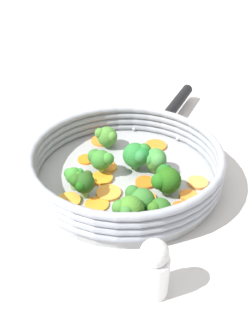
% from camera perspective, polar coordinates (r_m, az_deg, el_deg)
% --- Properties ---
extents(ground_plane, '(4.00, 4.00, 0.00)m').
position_cam_1_polar(ground_plane, '(0.73, 0.00, -2.01)').
color(ground_plane, '#BBB8B9').
extents(skillet, '(0.33, 0.33, 0.02)m').
position_cam_1_polar(skillet, '(0.72, 0.00, -1.50)').
color(skillet, '#939699').
rests_on(skillet, ground_plane).
extents(skillet_rim_wall, '(0.35, 0.35, 0.06)m').
position_cam_1_polar(skillet_rim_wall, '(0.70, 0.00, 0.84)').
color(skillet_rim_wall, '#8C919E').
rests_on(skillet_rim_wall, skillet).
extents(skillet_handle, '(0.13, 0.20, 0.02)m').
position_cam_1_polar(skillet_handle, '(0.93, 6.99, 8.82)').
color(skillet_handle, black).
rests_on(skillet_handle, skillet).
extents(skillet_rivet_left, '(0.01, 0.01, 0.01)m').
position_cam_1_polar(skillet_rivet_left, '(0.82, 7.55, 4.24)').
color(skillet_rivet_left, '#98969B').
rests_on(skillet_rivet_left, skillet).
extents(skillet_rivet_right, '(0.01, 0.01, 0.01)m').
position_cam_1_polar(skillet_rivet_right, '(0.85, 1.19, 5.69)').
color(skillet_rivet_right, '#949594').
rests_on(skillet_rivet_right, skillet).
extents(carrot_slice_0, '(0.05, 0.05, 0.01)m').
position_cam_1_polar(carrot_slice_0, '(0.66, 2.75, -4.42)').
color(carrot_slice_0, orange).
rests_on(carrot_slice_0, skillet).
extents(carrot_slice_1, '(0.06, 0.06, 0.01)m').
position_cam_1_polar(carrot_slice_1, '(0.67, -2.54, -3.63)').
color(carrot_slice_1, orange).
rests_on(carrot_slice_1, skillet).
extents(carrot_slice_2, '(0.06, 0.06, 0.00)m').
position_cam_1_polar(carrot_slice_2, '(0.70, -6.11, -2.24)').
color(carrot_slice_2, orange).
rests_on(carrot_slice_2, skillet).
extents(carrot_slice_3, '(0.04, 0.04, 0.00)m').
position_cam_1_polar(carrot_slice_3, '(0.76, -5.77, 1.26)').
color(carrot_slice_3, orange).
rests_on(carrot_slice_3, skillet).
extents(carrot_slice_4, '(0.04, 0.04, 0.00)m').
position_cam_1_polar(carrot_slice_4, '(0.65, 7.92, -5.70)').
color(carrot_slice_4, '#D95F1A').
rests_on(carrot_slice_4, skillet).
extents(carrot_slice_5, '(0.04, 0.04, 0.01)m').
position_cam_1_polar(carrot_slice_5, '(0.73, -2.46, 0.07)').
color(carrot_slice_5, orange).
rests_on(carrot_slice_5, skillet).
extents(carrot_slice_6, '(0.06, 0.06, 0.00)m').
position_cam_1_polar(carrot_slice_6, '(0.81, -3.55, 4.00)').
color(carrot_slice_6, orange).
rests_on(carrot_slice_6, skillet).
extents(carrot_slice_7, '(0.04, 0.04, 0.01)m').
position_cam_1_polar(carrot_slice_7, '(0.70, 10.38, -2.11)').
color(carrot_slice_7, '#EE9141').
rests_on(carrot_slice_7, skillet).
extents(carrot_slice_8, '(0.05, 0.05, 0.01)m').
position_cam_1_polar(carrot_slice_8, '(0.70, -3.52, -1.49)').
color(carrot_slice_8, orange).
rests_on(carrot_slice_8, skillet).
extents(carrot_slice_9, '(0.04, 0.04, 0.01)m').
position_cam_1_polar(carrot_slice_9, '(0.67, 9.08, -4.02)').
color(carrot_slice_9, orange).
rests_on(carrot_slice_9, skillet).
extents(carrot_slice_10, '(0.05, 0.05, 0.01)m').
position_cam_1_polar(carrot_slice_10, '(0.66, -8.33, -4.73)').
color(carrot_slice_10, gold).
rests_on(carrot_slice_10, skillet).
extents(carrot_slice_11, '(0.05, 0.05, 0.01)m').
position_cam_1_polar(carrot_slice_11, '(0.69, 2.81, -2.12)').
color(carrot_slice_11, orange).
rests_on(carrot_slice_11, skillet).
extents(carrot_slice_12, '(0.06, 0.06, 0.00)m').
position_cam_1_polar(carrot_slice_12, '(0.80, 4.33, 3.26)').
color(carrot_slice_12, orange).
rests_on(carrot_slice_12, skillet).
extents(carrot_slice_13, '(0.05, 0.05, 0.00)m').
position_cam_1_polar(carrot_slice_13, '(0.65, -4.24, -5.31)').
color(carrot_slice_13, orange).
rests_on(carrot_slice_13, skillet).
extents(broccoli_floret_0, '(0.05, 0.05, 0.05)m').
position_cam_1_polar(broccoli_floret_0, '(0.59, 0.36, -6.12)').
color(broccoli_floret_0, '#7FA15A').
rests_on(broccoli_floret_0, skillet).
extents(broccoli_floret_1, '(0.04, 0.05, 0.05)m').
position_cam_1_polar(broccoli_floret_1, '(0.71, 4.15, 1.26)').
color(broccoli_floret_1, '#8CAE5F').
rests_on(broccoli_floret_1, skillet).
extents(broccoli_floret_2, '(0.03, 0.03, 0.04)m').
position_cam_1_polar(broccoli_floret_2, '(0.68, -7.53, -1.16)').
color(broccoli_floret_2, '#83A761').
rests_on(broccoli_floret_2, skillet).
extents(broccoli_floret_3, '(0.05, 0.04, 0.04)m').
position_cam_1_polar(broccoli_floret_3, '(0.78, -2.79, 4.58)').
color(broccoli_floret_3, '#668F54').
rests_on(broccoli_floret_3, skillet).
extents(broccoli_floret_4, '(0.04, 0.04, 0.04)m').
position_cam_1_polar(broccoli_floret_4, '(0.61, 4.87, -6.07)').
color(broccoli_floret_4, '#7B9C54').
rests_on(broccoli_floret_4, skillet).
extents(broccoli_floret_5, '(0.03, 0.03, 0.03)m').
position_cam_1_polar(broccoli_floret_5, '(0.73, -4.38, 1.64)').
color(broccoli_floret_5, '#7E9A52').
rests_on(broccoli_floret_5, skillet).
extents(broccoli_floret_6, '(0.04, 0.04, 0.05)m').
position_cam_1_polar(broccoli_floret_6, '(0.65, -6.29, -2.11)').
color(broccoli_floret_6, '#6C9554').
rests_on(broccoli_floret_6, skillet).
extents(broccoli_floret_7, '(0.05, 0.05, 0.05)m').
position_cam_1_polar(broccoli_floret_7, '(0.66, 5.84, -1.58)').
color(broccoli_floret_7, '#6B9852').
rests_on(broccoli_floret_7, skillet).
extents(broccoli_floret_8, '(0.05, 0.05, 0.05)m').
position_cam_1_polar(broccoli_floret_8, '(0.62, 1.99, -4.62)').
color(broccoli_floret_8, '#608852').
rests_on(broccoli_floret_8, skillet).
extents(broccoli_floret_9, '(0.05, 0.05, 0.05)m').
position_cam_1_polar(broccoli_floret_9, '(0.71, 1.70, 1.90)').
color(broccoli_floret_9, '#5C8F4A').
rests_on(broccoli_floret_9, skillet).
extents(broccoli_floret_10, '(0.04, 0.04, 0.05)m').
position_cam_1_polar(broccoli_floret_10, '(0.70, -3.62, 1.19)').
color(broccoli_floret_10, '#7DA04D').
rests_on(broccoli_floret_10, skillet).
extents(salt_shaker, '(0.04, 0.04, 0.09)m').
position_cam_1_polar(salt_shaker, '(0.52, 4.03, -14.33)').
color(salt_shaker, white).
rests_on(salt_shaker, ground_plane).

